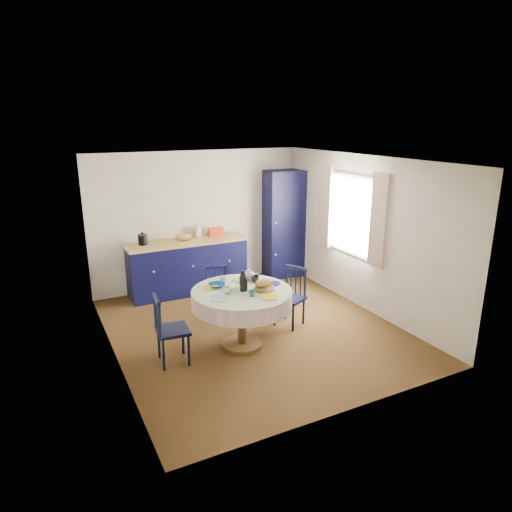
# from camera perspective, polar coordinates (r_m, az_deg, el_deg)

# --- Properties ---
(floor) EXTENTS (4.50, 4.50, 0.00)m
(floor) POSITION_cam_1_polar(r_m,az_deg,el_deg) (6.94, -0.32, -9.11)
(floor) COLOR black
(floor) RESTS_ON ground
(ceiling) EXTENTS (4.50, 4.50, 0.00)m
(ceiling) POSITION_cam_1_polar(r_m,az_deg,el_deg) (6.27, -0.36, 11.93)
(ceiling) COLOR white
(ceiling) RESTS_ON wall_back
(wall_back) EXTENTS (4.00, 0.02, 2.50)m
(wall_back) POSITION_cam_1_polar(r_m,az_deg,el_deg) (8.51, -7.13, 4.55)
(wall_back) COLOR white
(wall_back) RESTS_ON floor
(wall_left) EXTENTS (0.02, 4.50, 2.50)m
(wall_left) POSITION_cam_1_polar(r_m,az_deg,el_deg) (5.92, -17.96, -1.55)
(wall_left) COLOR white
(wall_left) RESTS_ON floor
(wall_right) EXTENTS (0.02, 4.50, 2.50)m
(wall_right) POSITION_cam_1_polar(r_m,az_deg,el_deg) (7.57, 13.36, 2.71)
(wall_right) COLOR white
(wall_right) RESTS_ON floor
(window) EXTENTS (0.10, 1.74, 1.45)m
(window) POSITION_cam_1_polar(r_m,az_deg,el_deg) (7.71, 11.80, 5.14)
(window) COLOR white
(window) RESTS_ON wall_right
(kitchen_counter) EXTENTS (2.16, 0.68, 1.20)m
(kitchen_counter) POSITION_cam_1_polar(r_m,az_deg,el_deg) (8.33, -8.58, -1.17)
(kitchen_counter) COLOR black
(kitchen_counter) RESTS_ON floor
(pantry_cabinet) EXTENTS (0.77, 0.58, 2.10)m
(pantry_cabinet) POSITION_cam_1_polar(r_m,az_deg,el_deg) (9.01, 3.45, 4.02)
(pantry_cabinet) COLOR black
(pantry_cabinet) RESTS_ON floor
(dining_table) EXTENTS (1.36, 1.36, 1.10)m
(dining_table) POSITION_cam_1_polar(r_m,az_deg,el_deg) (6.18, -1.72, -5.38)
(dining_table) COLOR #503816
(dining_table) RESTS_ON floor
(chair_left) EXTENTS (0.44, 0.45, 0.93)m
(chair_left) POSITION_cam_1_polar(r_m,az_deg,el_deg) (5.96, -10.77, -8.95)
(chair_left) COLOR black
(chair_left) RESTS_ON floor
(chair_far) EXTENTS (0.45, 0.43, 0.84)m
(chair_far) POSITION_cam_1_polar(r_m,az_deg,el_deg) (7.16, -4.78, -4.64)
(chair_far) COLOR black
(chair_far) RESTS_ON floor
(chair_right) EXTENTS (0.52, 0.53, 0.90)m
(chair_right) POSITION_cam_1_polar(r_m,az_deg,el_deg) (6.95, 4.38, -5.03)
(chair_right) COLOR black
(chair_right) RESTS_ON floor
(mug_a) EXTENTS (0.11, 0.11, 0.09)m
(mug_a) POSITION_cam_1_polar(r_m,az_deg,el_deg) (6.03, -3.64, -4.28)
(mug_a) COLOR silver
(mug_a) RESTS_ON dining_table
(mug_b) EXTENTS (0.09, 0.09, 0.08)m
(mug_b) POSITION_cam_1_polar(r_m,az_deg,el_deg) (5.91, -0.53, -4.69)
(mug_b) COLOR #276662
(mug_b) RESTS_ON dining_table
(mug_c) EXTENTS (0.12, 0.12, 0.09)m
(mug_c) POSITION_cam_1_polar(r_m,az_deg,el_deg) (6.42, -0.13, -2.87)
(mug_c) COLOR black
(mug_c) RESTS_ON dining_table
(mug_d) EXTENTS (0.11, 0.11, 0.10)m
(mug_d) POSITION_cam_1_polar(r_m,az_deg,el_deg) (6.37, -4.12, -3.02)
(mug_d) COLOR silver
(mug_d) RESTS_ON dining_table
(cobalt_bowl) EXTENTS (0.22, 0.22, 0.05)m
(cobalt_bowl) POSITION_cam_1_polar(r_m,az_deg,el_deg) (6.25, -4.92, -3.68)
(cobalt_bowl) COLOR navy
(cobalt_bowl) RESTS_ON dining_table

